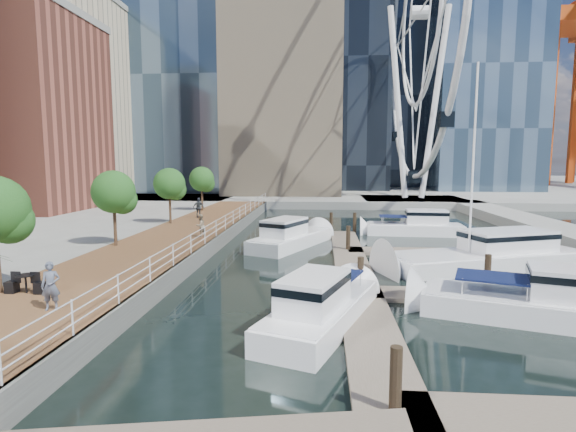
# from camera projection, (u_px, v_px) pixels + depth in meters

# --- Properties ---
(ground) EXTENTS (520.00, 520.00, 0.00)m
(ground) POSITION_uv_depth(u_px,v_px,m) (278.00, 375.00, 12.95)
(ground) COLOR black
(ground) RESTS_ON ground
(boardwalk) EXTENTS (6.00, 60.00, 1.00)m
(boardwalk) POSITION_uv_depth(u_px,v_px,m) (160.00, 251.00, 28.42)
(boardwalk) COLOR brown
(boardwalk) RESTS_ON ground
(seawall) EXTENTS (0.25, 60.00, 1.00)m
(seawall) POSITION_uv_depth(u_px,v_px,m) (207.00, 252.00, 28.19)
(seawall) COLOR #595954
(seawall) RESTS_ON ground
(land_far) EXTENTS (200.00, 114.00, 1.00)m
(land_far) POSITION_uv_depth(u_px,v_px,m) (318.00, 184.00, 113.85)
(land_far) COLOR gray
(land_far) RESTS_ON ground
(pier) EXTENTS (14.00, 12.00, 1.00)m
(pier) POSITION_uv_depth(u_px,v_px,m) (413.00, 202.00, 63.29)
(pier) COLOR gray
(pier) RESTS_ON ground
(railing) EXTENTS (0.10, 60.00, 1.05)m
(railing) POSITION_uv_depth(u_px,v_px,m) (205.00, 235.00, 28.08)
(railing) COLOR white
(railing) RESTS_ON boardwalk
(floating_docks) EXTENTS (16.00, 34.00, 2.60)m
(floating_docks) POSITION_uv_depth(u_px,v_px,m) (458.00, 276.00, 22.16)
(floating_docks) COLOR #6D6051
(floating_docks) RESTS_ON ground
(ferris_wheel) EXTENTS (5.80, 45.60, 47.80)m
(ferris_wheel) POSITION_uv_depth(u_px,v_px,m) (419.00, 13.00, 60.23)
(ferris_wheel) COLOR white
(ferris_wheel) RESTS_ON ground
(street_trees) EXTENTS (2.60, 42.60, 4.60)m
(street_trees) POSITION_uv_depth(u_px,v_px,m) (113.00, 192.00, 27.16)
(street_trees) COLOR #3F2B1C
(street_trees) RESTS_ON ground
(yacht_foreground) EXTENTS (10.68, 5.99, 2.15)m
(yacht_foreground) POSITION_uv_depth(u_px,v_px,m) (551.00, 322.00, 17.22)
(yacht_foreground) COLOR white
(yacht_foreground) RESTS_ON ground
(pedestrian_near) EXTENTS (0.71, 0.56, 1.70)m
(pedestrian_near) POSITION_uv_depth(u_px,v_px,m) (51.00, 286.00, 15.49)
(pedestrian_near) COLOR #4F586A
(pedestrian_near) RESTS_ON boardwalk
(pedestrian_mid) EXTENTS (0.89, 0.94, 1.54)m
(pedestrian_mid) POSITION_uv_depth(u_px,v_px,m) (200.00, 226.00, 30.65)
(pedestrian_mid) COLOR gray
(pedestrian_mid) RESTS_ON boardwalk
(pedestrian_far) EXTENTS (1.14, 0.61, 1.85)m
(pedestrian_far) POSITION_uv_depth(u_px,v_px,m) (199.00, 208.00, 41.02)
(pedestrian_far) COLOR #2E3339
(pedestrian_far) RESTS_ON boardwalk
(moored_yachts) EXTENTS (24.93, 38.22, 11.50)m
(moored_yachts) POSITION_uv_depth(u_px,v_px,m) (479.00, 273.00, 24.75)
(moored_yachts) COLOR white
(moored_yachts) RESTS_ON ground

